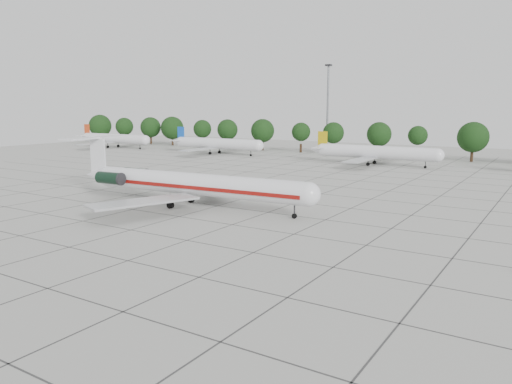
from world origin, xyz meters
TOP-DOWN VIEW (x-y plane):
  - ground at (0.00, 0.00)m, footprint 260.00×260.00m
  - apron_joints at (0.00, 15.00)m, footprint 170.00×170.00m
  - main_airliner at (-11.90, 5.57)m, footprint 38.19×29.95m
  - bg_airliner_a at (-94.08, 67.32)m, footprint 28.24×27.20m
  - bg_airliner_b at (-52.74, 67.68)m, footprint 28.24×27.20m
  - bg_airliner_c at (-5.92, 65.54)m, footprint 28.24×27.20m
  - tree_line at (-11.68, 85.00)m, footprint 249.86×8.44m
  - floodlight_mast at (-30.00, 92.00)m, footprint 1.60×1.60m

SIDE VIEW (x-z plane):
  - ground at x=0.00m, z-range 0.00..0.00m
  - apron_joints at x=0.00m, z-range 0.00..0.02m
  - bg_airliner_a at x=-94.08m, z-range -0.79..6.61m
  - bg_airliner_b at x=-52.74m, z-range -0.79..6.61m
  - bg_airliner_c at x=-5.92m, z-range -0.79..6.61m
  - main_airliner at x=-11.90m, z-range -1.31..7.64m
  - tree_line at x=-11.68m, z-range 0.87..11.09m
  - floodlight_mast at x=-30.00m, z-range 1.56..27.01m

